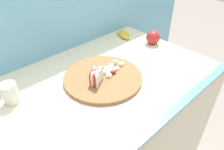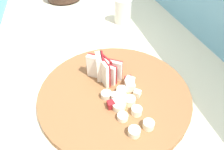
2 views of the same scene
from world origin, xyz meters
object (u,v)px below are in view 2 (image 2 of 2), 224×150
object	(u,v)px
apple_wedge_fan	(103,69)
banana_slice_rows	(126,108)
cutting_board	(114,93)
apple_dice_pile	(124,92)
small_jar	(123,11)

from	to	relation	value
apple_wedge_fan	banana_slice_rows	world-z (taller)	apple_wedge_fan
cutting_board	apple_dice_pile	bearing A→B (deg)	42.27
apple_dice_pile	apple_wedge_fan	bearing A→B (deg)	-154.73
apple_wedge_fan	banana_slice_rows	bearing A→B (deg)	11.59
cutting_board	small_jar	bearing A→B (deg)	159.84
banana_slice_rows	apple_dice_pile	bearing A→B (deg)	167.28
small_jar	banana_slice_rows	bearing A→B (deg)	-16.31
apple_dice_pile	banana_slice_rows	bearing A→B (deg)	-12.72
cutting_board	banana_slice_rows	xyz separation A→B (m)	(0.06, 0.01, 0.02)
banana_slice_rows	cutting_board	bearing A→B (deg)	-172.57
cutting_board	apple_wedge_fan	size ratio (longest dim) A/B	4.30
apple_wedge_fan	small_jar	world-z (taller)	small_jar
cutting_board	small_jar	size ratio (longest dim) A/B	4.11
banana_slice_rows	small_jar	distance (m)	0.44
banana_slice_rows	small_jar	xyz separation A→B (m)	(-0.42, 0.12, 0.02)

